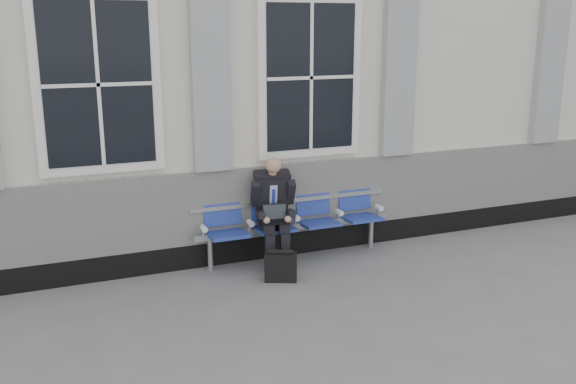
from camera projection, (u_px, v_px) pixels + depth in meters
name	position (u px, v px, depth m)	size (l,w,h in m)	color
ground	(333.00, 298.00, 6.95)	(70.00, 70.00, 0.00)	slate
station_building	(231.00, 70.00, 9.50)	(14.40, 4.40, 4.49)	silver
bench	(294.00, 216.00, 8.03)	(2.60, 0.47, 0.91)	#9EA0A3
businessman	(274.00, 207.00, 7.75)	(0.56, 0.75, 1.35)	black
briefcase	(281.00, 267.00, 7.38)	(0.40, 0.29, 0.38)	black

